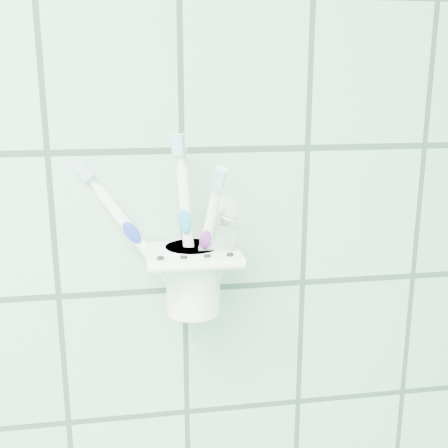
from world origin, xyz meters
name	(u,v)px	position (x,y,z in m)	size (l,w,h in m)	color
holder_bracket	(193,256)	(0.65, 1.15, 1.31)	(0.11, 0.10, 0.03)	white
cup	(193,276)	(0.65, 1.16, 1.28)	(0.07, 0.07, 0.09)	white
toothbrush_pink	(185,218)	(0.64, 1.16, 1.36)	(0.12, 0.05, 0.21)	white
toothbrush_blue	(193,224)	(0.65, 1.15, 1.35)	(0.03, 0.04, 0.21)	white
toothbrush_orange	(192,227)	(0.65, 1.17, 1.34)	(0.04, 0.07, 0.19)	white
toothpaste_tube	(192,245)	(0.65, 1.14, 1.33)	(0.07, 0.03, 0.15)	silver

